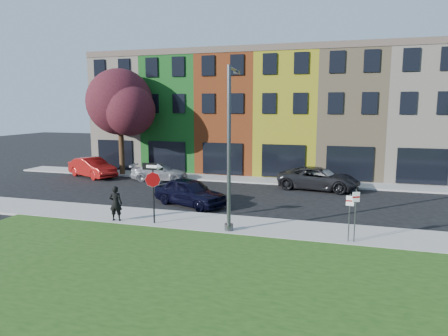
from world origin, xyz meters
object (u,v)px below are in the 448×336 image
(stop_sign, at_px, (153,181))
(sedan_near, at_px, (190,192))
(street_lamp, at_px, (230,149))
(man, at_px, (116,203))

(stop_sign, height_order, sedan_near, stop_sign)
(stop_sign, bearing_deg, sedan_near, 83.40)
(sedan_near, bearing_deg, stop_sign, -160.36)
(street_lamp, bearing_deg, stop_sign, 177.00)
(man, xyz_separation_m, sedan_near, (2.23, 4.39, -0.20))
(street_lamp, bearing_deg, man, 177.29)
(man, relative_size, street_lamp, 0.24)
(man, distance_m, sedan_near, 4.93)
(man, xyz_separation_m, street_lamp, (5.81, 0.25, 2.87))
(stop_sign, distance_m, sedan_near, 4.53)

